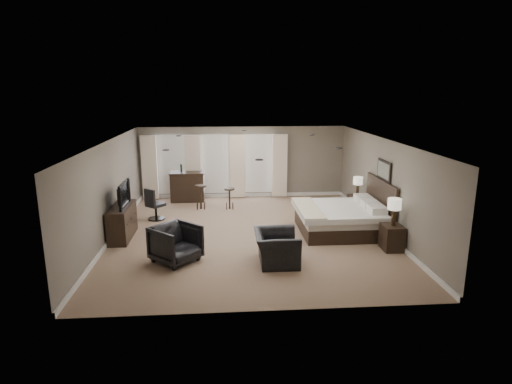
{
  "coord_description": "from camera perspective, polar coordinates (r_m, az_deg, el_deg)",
  "views": [
    {
      "loc": [
        -0.7,
        -11.27,
        3.95
      ],
      "look_at": [
        0.2,
        0.4,
        1.1
      ],
      "focal_mm": 30.0,
      "sensor_mm": 36.0,
      "label": 1
    }
  ],
  "objects": [
    {
      "name": "room",
      "position": [
        11.6,
        -0.83,
        0.48
      ],
      "size": [
        7.6,
        8.6,
        2.64
      ],
      "color": "#846954",
      "rests_on": "ground"
    },
    {
      "name": "nightstand_near",
      "position": [
        11.27,
        17.67,
        -5.8
      ],
      "size": [
        0.47,
        0.58,
        0.63
      ],
      "primitive_type": "cube",
      "color": "black",
      "rests_on": "ground"
    },
    {
      "name": "armchair_far",
      "position": [
        10.14,
        -10.65,
        -6.55
      ],
      "size": [
        1.29,
        1.29,
        0.97
      ],
      "primitive_type": "imported",
      "rotation": [
        0.0,
        0.0,
        0.82
      ],
      "color": "black",
      "rests_on": "ground"
    },
    {
      "name": "bed",
      "position": [
        12.17,
        11.4,
        -1.89
      ],
      "size": [
        2.33,
        2.22,
        1.48
      ],
      "primitive_type": "cube",
      "color": "silver",
      "rests_on": "ground"
    },
    {
      "name": "armchair_near",
      "position": [
        9.91,
        2.73,
        -6.72
      ],
      "size": [
        0.75,
        1.15,
        1.0
      ],
      "primitive_type": "imported",
      "rotation": [
        0.0,
        0.0,
        1.56
      ],
      "color": "black",
      "rests_on": "ground"
    },
    {
      "name": "bar_stool_right",
      "position": [
        14.33,
        -3.54,
        -0.87
      ],
      "size": [
        0.4,
        0.4,
        0.71
      ],
      "primitive_type": "cube",
      "rotation": [
        0.0,
        0.0,
        -0.19
      ],
      "color": "black",
      "rests_on": "ground"
    },
    {
      "name": "tv",
      "position": [
        11.94,
        -17.58,
        -1.46
      ],
      "size": [
        0.66,
        1.14,
        0.15
      ],
      "primitive_type": "imported",
      "rotation": [
        0.0,
        0.0,
        1.57
      ],
      "color": "black",
      "rests_on": "dresser"
    },
    {
      "name": "window_bay",
      "position": [
        15.62,
        -5.45,
        3.49
      ],
      "size": [
        5.25,
        0.2,
        2.3
      ],
      "color": "silver",
      "rests_on": "room"
    },
    {
      "name": "lamp_near",
      "position": [
        11.07,
        17.92,
        -2.57
      ],
      "size": [
        0.33,
        0.33,
        0.69
      ],
      "primitive_type": "cube",
      "color": "beige",
      "rests_on": "nightstand_near"
    },
    {
      "name": "wall_art",
      "position": [
        12.29,
        16.66,
        2.8
      ],
      "size": [
        0.04,
        0.96,
        0.56
      ],
      "primitive_type": "cube",
      "color": "slate",
      "rests_on": "room"
    },
    {
      "name": "bar_counter",
      "position": [
        15.46,
        -9.12,
        0.74
      ],
      "size": [
        1.22,
        0.63,
        1.06
      ],
      "primitive_type": "cube",
      "color": "black",
      "rests_on": "ground"
    },
    {
      "name": "desk_chair",
      "position": [
        13.45,
        -13.25,
        -1.55
      ],
      "size": [
        0.72,
        0.72,
        1.0
      ],
      "primitive_type": "cube",
      "rotation": [
        0.0,
        0.0,
        2.42
      ],
      "color": "black",
      "rests_on": "ground"
    },
    {
      "name": "dresser",
      "position": [
        12.08,
        -17.41,
        -3.84
      ],
      "size": [
        0.49,
        1.53,
        0.89
      ],
      "primitive_type": "cube",
      "color": "black",
      "rests_on": "ground"
    },
    {
      "name": "nightstand_far",
      "position": [
        13.86,
        13.26,
        -1.82
      ],
      "size": [
        0.5,
        0.61,
        0.66
      ],
      "primitive_type": "cube",
      "color": "black",
      "rests_on": "ground"
    },
    {
      "name": "bar_stool_left",
      "position": [
        14.39,
        -7.38,
        -0.67
      ],
      "size": [
        0.44,
        0.44,
        0.82
      ],
      "primitive_type": "cube",
      "rotation": [
        0.0,
        0.0,
        0.15
      ],
      "color": "black",
      "rests_on": "ground"
    },
    {
      "name": "lamp_far",
      "position": [
        13.71,
        13.41,
        0.73
      ],
      "size": [
        0.29,
        0.29,
        0.61
      ],
      "primitive_type": "cube",
      "color": "beige",
      "rests_on": "nightstand_far"
    }
  ]
}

